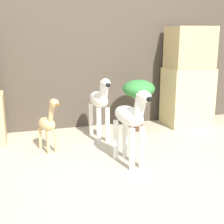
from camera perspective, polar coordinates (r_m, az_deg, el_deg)
name	(u,v)px	position (r m, az deg, el deg)	size (l,w,h in m)	color
ground_plane	(128,177)	(2.74, 3.01, -11.83)	(14.00, 14.00, 0.00)	#B2A88E
wall_back	(85,42)	(4.05, -5.00, 12.65)	(6.40, 0.08, 2.20)	#473D33
rock_pillar_right	(188,78)	(4.27, 13.74, 5.98)	(0.59, 0.45, 1.29)	#DBC184
zebra_right	(131,119)	(2.85, 3.46, -1.30)	(0.25, 0.56, 0.74)	white
zebra_left	(100,102)	(3.56, -2.26, 1.86)	(0.20, 0.56, 0.74)	white
giraffe_figurine	(48,123)	(3.27, -11.59, -1.90)	(0.24, 0.40, 0.59)	tan
potted_palm_front	(139,90)	(3.88, 4.91, 3.95)	(0.40, 0.40, 0.65)	#513323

